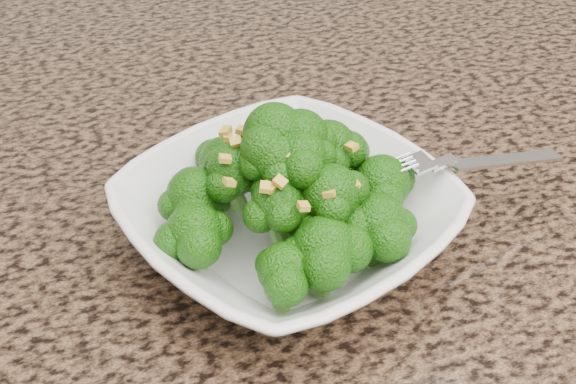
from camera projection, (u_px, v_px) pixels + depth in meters
name	position (u px, v px, depth m)	size (l,w,h in m)	color
granite_counter	(360.00, 190.00, 0.59)	(1.64, 1.04, 0.03)	brown
bowl	(288.00, 219.00, 0.50)	(0.22, 0.22, 0.05)	white
broccoli_pile	(288.00, 145.00, 0.46)	(0.19, 0.19, 0.07)	#1D5F0A
garlic_topping	(288.00, 92.00, 0.44)	(0.11, 0.11, 0.01)	gold
fork	(447.00, 162.00, 0.50)	(0.16, 0.03, 0.01)	silver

